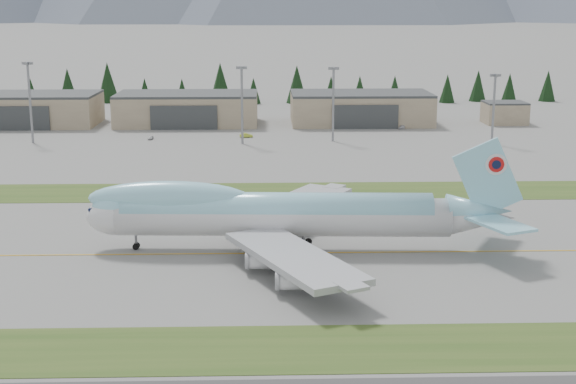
{
  "coord_description": "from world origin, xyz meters",
  "views": [
    {
      "loc": [
        11.68,
        -126.77,
        39.88
      ],
      "look_at": [
        15.68,
        10.34,
        8.0
      ],
      "focal_mm": 50.0,
      "sensor_mm": 36.0,
      "label": 1
    }
  ],
  "objects_px": {
    "boeing_747_freighter": "(278,213)",
    "service_vehicle_c": "(402,129)",
    "hangar_center": "(187,109)",
    "hangar_left": "(27,109)",
    "service_vehicle_b": "(246,137)",
    "service_vehicle_a": "(151,140)",
    "hangar_right": "(361,108)"
  },
  "relations": [
    {
      "from": "hangar_right",
      "to": "boeing_747_freighter",
      "type": "bearing_deg",
      "value": -101.89
    },
    {
      "from": "service_vehicle_c",
      "to": "hangar_center",
      "type": "bearing_deg",
      "value": -162.4
    },
    {
      "from": "hangar_center",
      "to": "boeing_747_freighter",
      "type": "bearing_deg",
      "value": -78.98
    },
    {
      "from": "hangar_left",
      "to": "hangar_center",
      "type": "distance_m",
      "value": 55.0
    },
    {
      "from": "service_vehicle_a",
      "to": "service_vehicle_b",
      "type": "xyz_separation_m",
      "value": [
        29.16,
        3.15,
        0.0
      ]
    },
    {
      "from": "hangar_right",
      "to": "hangar_center",
      "type": "bearing_deg",
      "value": 180.0
    },
    {
      "from": "boeing_747_freighter",
      "to": "service_vehicle_b",
      "type": "xyz_separation_m",
      "value": [
        -7.99,
        118.35,
        -6.35
      ]
    },
    {
      "from": "boeing_747_freighter",
      "to": "hangar_left",
      "type": "distance_m",
      "value": 170.1
    },
    {
      "from": "boeing_747_freighter",
      "to": "service_vehicle_b",
      "type": "height_order",
      "value": "boeing_747_freighter"
    },
    {
      "from": "service_vehicle_b",
      "to": "boeing_747_freighter",
      "type": "bearing_deg",
      "value": 177.03
    },
    {
      "from": "boeing_747_freighter",
      "to": "service_vehicle_c",
      "type": "bearing_deg",
      "value": 74.79
    },
    {
      "from": "service_vehicle_a",
      "to": "service_vehicle_b",
      "type": "bearing_deg",
      "value": 13.4
    },
    {
      "from": "hangar_center",
      "to": "hangar_right",
      "type": "bearing_deg",
      "value": 0.0
    },
    {
      "from": "boeing_747_freighter",
      "to": "service_vehicle_a",
      "type": "relative_size",
      "value": 22.88
    },
    {
      "from": "hangar_left",
      "to": "service_vehicle_c",
      "type": "relative_size",
      "value": 11.62
    },
    {
      "from": "boeing_747_freighter",
      "to": "service_vehicle_a",
      "type": "xyz_separation_m",
      "value": [
        -37.15,
        115.2,
        -6.35
      ]
    },
    {
      "from": "hangar_center",
      "to": "service_vehicle_b",
      "type": "xyz_separation_m",
      "value": [
        20.84,
        -29.65,
        -5.39
      ]
    },
    {
      "from": "service_vehicle_c",
      "to": "service_vehicle_b",
      "type": "bearing_deg",
      "value": -134.39
    },
    {
      "from": "hangar_right",
      "to": "service_vehicle_b",
      "type": "xyz_separation_m",
      "value": [
        -39.16,
        -29.65,
        -5.39
      ]
    },
    {
      "from": "boeing_747_freighter",
      "to": "hangar_center",
      "type": "height_order",
      "value": "boeing_747_freighter"
    },
    {
      "from": "hangar_left",
      "to": "hangar_center",
      "type": "xyz_separation_m",
      "value": [
        55.0,
        0.0,
        0.0
      ]
    },
    {
      "from": "hangar_left",
      "to": "service_vehicle_b",
      "type": "distance_m",
      "value": 81.61
    },
    {
      "from": "hangar_center",
      "to": "service_vehicle_c",
      "type": "relative_size",
      "value": 11.62
    },
    {
      "from": "hangar_right",
      "to": "service_vehicle_a",
      "type": "distance_m",
      "value": 75.97
    },
    {
      "from": "boeing_747_freighter",
      "to": "service_vehicle_b",
      "type": "distance_m",
      "value": 118.79
    },
    {
      "from": "service_vehicle_b",
      "to": "service_vehicle_c",
      "type": "height_order",
      "value": "service_vehicle_b"
    },
    {
      "from": "boeing_747_freighter",
      "to": "hangar_left",
      "type": "bearing_deg",
      "value": 122.26
    },
    {
      "from": "boeing_747_freighter",
      "to": "hangar_right",
      "type": "height_order",
      "value": "boeing_747_freighter"
    },
    {
      "from": "boeing_747_freighter",
      "to": "service_vehicle_c",
      "type": "distance_m",
      "value": 142.01
    },
    {
      "from": "boeing_747_freighter",
      "to": "hangar_center",
      "type": "distance_m",
      "value": 150.79
    },
    {
      "from": "service_vehicle_c",
      "to": "boeing_747_freighter",
      "type": "bearing_deg",
      "value": -80.16
    },
    {
      "from": "boeing_747_freighter",
      "to": "hangar_left",
      "type": "height_order",
      "value": "boeing_747_freighter"
    }
  ]
}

